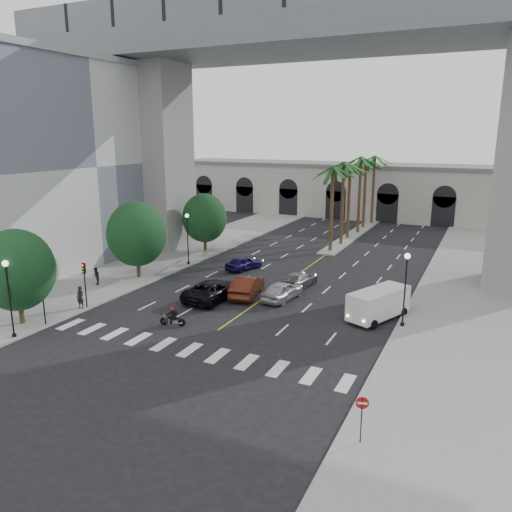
{
  "coord_description": "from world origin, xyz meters",
  "views": [
    {
      "loc": [
        16.15,
        -25.84,
        13.18
      ],
      "look_at": [
        1.04,
        6.0,
        4.51
      ],
      "focal_mm": 35.0,
      "sensor_mm": 36.0,
      "label": 1
    }
  ],
  "objects_px": {
    "traffic_signal_near": "(42,292)",
    "traffic_signal_far": "(85,278)",
    "motorcycle_rider": "(173,317)",
    "pedestrian_b": "(96,276)",
    "lamp_post_left_near": "(9,292)",
    "cargo_van": "(378,303)",
    "car_b": "(247,286)",
    "lamp_post_right": "(405,283)",
    "pedestrian_a": "(80,297)",
    "car_c": "(213,290)",
    "do_not_enter_sign": "(362,410)",
    "car_a": "(282,291)",
    "car_d": "(299,280)",
    "car_e": "(244,263)"
  },
  "relations": [
    {
      "from": "traffic_signal_near",
      "to": "traffic_signal_far",
      "type": "distance_m",
      "value": 4.0
    },
    {
      "from": "motorcycle_rider",
      "to": "pedestrian_b",
      "type": "relative_size",
      "value": 1.18
    },
    {
      "from": "lamp_post_left_near",
      "to": "cargo_van",
      "type": "height_order",
      "value": "lamp_post_left_near"
    },
    {
      "from": "lamp_post_left_near",
      "to": "car_b",
      "type": "relative_size",
      "value": 1.03
    },
    {
      "from": "car_b",
      "to": "lamp_post_right",
      "type": "bearing_deg",
      "value": 161.67
    },
    {
      "from": "pedestrian_a",
      "to": "car_c",
      "type": "bearing_deg",
      "value": 33.44
    },
    {
      "from": "lamp_post_left_near",
      "to": "lamp_post_right",
      "type": "bearing_deg",
      "value": 29.69
    },
    {
      "from": "lamp_post_right",
      "to": "car_b",
      "type": "xyz_separation_m",
      "value": [
        -12.9,
        1.63,
        -2.36
      ]
    },
    {
      "from": "traffic_signal_near",
      "to": "cargo_van",
      "type": "relative_size",
      "value": 0.65
    },
    {
      "from": "traffic_signal_near",
      "to": "do_not_enter_sign",
      "type": "distance_m",
      "value": 23.74
    },
    {
      "from": "lamp_post_left_near",
      "to": "car_a",
      "type": "xyz_separation_m",
      "value": [
        12.9,
        15.01,
        -2.45
      ]
    },
    {
      "from": "car_b",
      "to": "car_d",
      "type": "xyz_separation_m",
      "value": [
        3.0,
        4.27,
        -0.2
      ]
    },
    {
      "from": "car_a",
      "to": "lamp_post_left_near",
      "type": "bearing_deg",
      "value": 56.91
    },
    {
      "from": "lamp_post_right",
      "to": "pedestrian_b",
      "type": "relative_size",
      "value": 3.42
    },
    {
      "from": "car_d",
      "to": "lamp_post_left_near",
      "type": "bearing_deg",
      "value": 61.53
    },
    {
      "from": "motorcycle_rider",
      "to": "car_b",
      "type": "xyz_separation_m",
      "value": [
        1.73,
        8.18,
        0.24
      ]
    },
    {
      "from": "pedestrian_a",
      "to": "do_not_enter_sign",
      "type": "relative_size",
      "value": 0.75
    },
    {
      "from": "motorcycle_rider",
      "to": "pedestrian_b",
      "type": "distance_m",
      "value": 12.5
    },
    {
      "from": "pedestrian_b",
      "to": "do_not_enter_sign",
      "type": "height_order",
      "value": "do_not_enter_sign"
    },
    {
      "from": "motorcycle_rider",
      "to": "pedestrian_a",
      "type": "relative_size",
      "value": 1.06
    },
    {
      "from": "lamp_post_left_near",
      "to": "do_not_enter_sign",
      "type": "distance_m",
      "value": 23.57
    },
    {
      "from": "pedestrian_b",
      "to": "do_not_enter_sign",
      "type": "xyz_separation_m",
      "value": [
        26.81,
        -12.96,
        0.75
      ]
    },
    {
      "from": "lamp_post_right",
      "to": "do_not_enter_sign",
      "type": "relative_size",
      "value": 2.31
    },
    {
      "from": "lamp_post_right",
      "to": "traffic_signal_near",
      "type": "height_order",
      "value": "lamp_post_right"
    },
    {
      "from": "pedestrian_a",
      "to": "car_e",
      "type": "bearing_deg",
      "value": 63.15
    },
    {
      "from": "car_b",
      "to": "car_a",
      "type": "bearing_deg",
      "value": 176.04
    },
    {
      "from": "lamp_post_right",
      "to": "car_a",
      "type": "bearing_deg",
      "value": 168.54
    },
    {
      "from": "lamp_post_right",
      "to": "car_a",
      "type": "relative_size",
      "value": 1.18
    },
    {
      "from": "cargo_van",
      "to": "traffic_signal_near",
      "type": "bearing_deg",
      "value": -128.15
    },
    {
      "from": "lamp_post_right",
      "to": "car_c",
      "type": "distance_m",
      "value": 15.17
    },
    {
      "from": "pedestrian_a",
      "to": "traffic_signal_far",
      "type": "bearing_deg",
      "value": 57.51
    },
    {
      "from": "motorcycle_rider",
      "to": "car_a",
      "type": "height_order",
      "value": "car_a"
    },
    {
      "from": "car_a",
      "to": "car_d",
      "type": "relative_size",
      "value": 1.0
    },
    {
      "from": "car_a",
      "to": "lamp_post_right",
      "type": "bearing_deg",
      "value": 176.14
    },
    {
      "from": "car_e",
      "to": "car_c",
      "type": "bearing_deg",
      "value": 118.54
    },
    {
      "from": "car_e",
      "to": "car_a",
      "type": "bearing_deg",
      "value": 152.47
    },
    {
      "from": "cargo_van",
      "to": "do_not_enter_sign",
      "type": "xyz_separation_m",
      "value": [
        2.58,
        -15.54,
        0.44
      ]
    },
    {
      "from": "car_c",
      "to": "pedestrian_a",
      "type": "distance_m",
      "value": 10.24
    },
    {
      "from": "lamp_post_left_near",
      "to": "pedestrian_a",
      "type": "height_order",
      "value": "lamp_post_left_near"
    },
    {
      "from": "traffic_signal_far",
      "to": "car_c",
      "type": "xyz_separation_m",
      "value": [
        7.72,
        6.09,
        -1.69
      ]
    },
    {
      "from": "traffic_signal_near",
      "to": "car_b",
      "type": "height_order",
      "value": "traffic_signal_near"
    },
    {
      "from": "car_c",
      "to": "pedestrian_b",
      "type": "relative_size",
      "value": 3.77
    },
    {
      "from": "car_a",
      "to": "car_b",
      "type": "xyz_separation_m",
      "value": [
        -3.0,
        -0.38,
        0.08
      ]
    },
    {
      "from": "traffic_signal_near",
      "to": "pedestrian_a",
      "type": "height_order",
      "value": "traffic_signal_near"
    },
    {
      "from": "do_not_enter_sign",
      "to": "car_c",
      "type": "bearing_deg",
      "value": 121.76
    },
    {
      "from": "lamp_post_right",
      "to": "traffic_signal_far",
      "type": "bearing_deg",
      "value": -164.02
    },
    {
      "from": "traffic_signal_far",
      "to": "car_a",
      "type": "relative_size",
      "value": 0.8
    },
    {
      "from": "lamp_post_right",
      "to": "car_b",
      "type": "height_order",
      "value": "lamp_post_right"
    },
    {
      "from": "lamp_post_left_near",
      "to": "pedestrian_b",
      "type": "height_order",
      "value": "lamp_post_left_near"
    },
    {
      "from": "car_b",
      "to": "car_d",
      "type": "height_order",
      "value": "car_b"
    }
  ]
}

